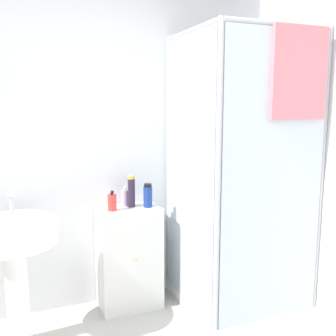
% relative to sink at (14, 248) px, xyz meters
% --- Properties ---
extents(wall_back, '(6.40, 0.06, 2.50)m').
position_rel_sink_xyz_m(wall_back, '(0.37, 0.41, 0.59)').
color(wall_back, silver).
rests_on(wall_back, ground_plane).
extents(shower_enclosure, '(0.85, 0.88, 2.07)m').
position_rel_sink_xyz_m(shower_enclosure, '(1.56, -0.13, -0.06)').
color(shower_enclosure, white).
rests_on(shower_enclosure, ground_plane).
extents(vanity_cabinet, '(0.46, 0.33, 0.79)m').
position_rel_sink_xyz_m(vanity_cabinet, '(0.81, 0.22, -0.27)').
color(vanity_cabinet, silver).
rests_on(vanity_cabinet, ground_plane).
extents(sink, '(0.54, 0.54, 0.97)m').
position_rel_sink_xyz_m(sink, '(0.00, 0.00, 0.00)').
color(sink, white).
rests_on(sink, ground_plane).
extents(soap_dispenser, '(0.07, 0.07, 0.15)m').
position_rel_sink_xyz_m(soap_dispenser, '(0.68, 0.18, 0.19)').
color(soap_dispenser, red).
rests_on(soap_dispenser, vanity_cabinet).
extents(shampoo_bottle_tall_black, '(0.05, 0.05, 0.24)m').
position_rel_sink_xyz_m(shampoo_bottle_tall_black, '(0.84, 0.22, 0.25)').
color(shampoo_bottle_tall_black, '#281E33').
rests_on(shampoo_bottle_tall_black, vanity_cabinet).
extents(shampoo_bottle_blue, '(0.07, 0.07, 0.18)m').
position_rel_sink_xyz_m(shampoo_bottle_blue, '(0.95, 0.17, 0.22)').
color(shampoo_bottle_blue, navy).
rests_on(shampoo_bottle_blue, vanity_cabinet).
extents(lotion_bottle_white, '(0.05, 0.05, 0.15)m').
position_rel_sink_xyz_m(lotion_bottle_white, '(0.80, 0.27, 0.19)').
color(lotion_bottle_white, '#B299C6').
rests_on(lotion_bottle_white, vanity_cabinet).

